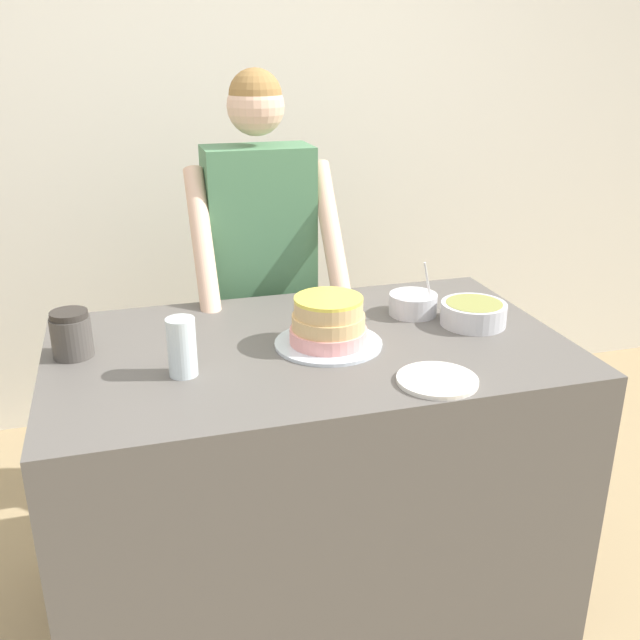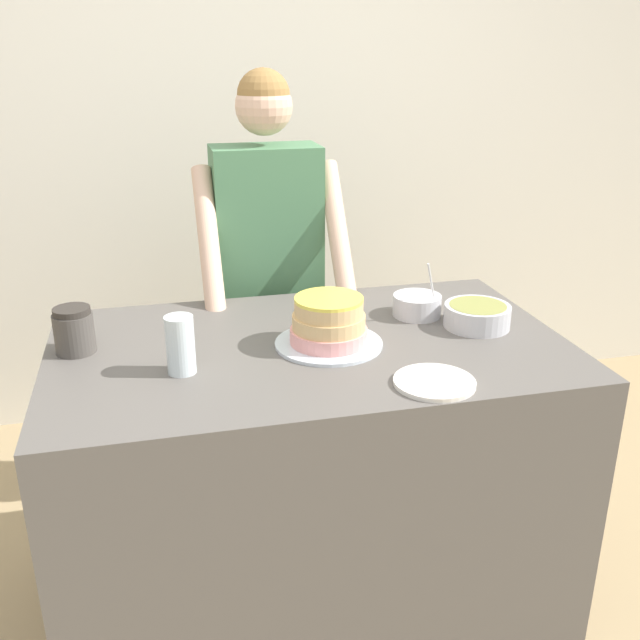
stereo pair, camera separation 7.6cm
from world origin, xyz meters
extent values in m
cube|color=silver|center=(0.00, 1.90, 1.30)|extent=(10.00, 0.05, 2.60)
cube|color=#5B5651|center=(0.00, 0.44, 0.45)|extent=(1.47, 0.88, 0.90)
cylinder|color=#2D2D38|center=(-0.09, 1.09, 0.39)|extent=(0.11, 0.11, 0.79)
cylinder|color=#2D2D38|center=(0.08, 1.09, 0.39)|extent=(0.11, 0.11, 0.79)
cube|color=#4C7F56|center=(-0.01, 1.09, 1.08)|extent=(0.38, 0.21, 0.59)
cylinder|color=beige|center=(-0.23, 0.93, 1.08)|extent=(0.07, 0.38, 0.50)
cylinder|color=beige|center=(0.22, 0.93, 1.08)|extent=(0.07, 0.38, 0.50)
sphere|color=beige|center=(-0.01, 1.09, 1.51)|extent=(0.20, 0.20, 0.20)
sphere|color=olive|center=(-0.01, 1.09, 1.55)|extent=(0.18, 0.18, 0.18)
cylinder|color=silver|center=(0.05, 0.42, 0.91)|extent=(0.31, 0.31, 0.01)
cylinder|color=pink|center=(0.05, 0.42, 0.93)|extent=(0.22, 0.22, 0.04)
cylinder|color=#DBB275|center=(0.05, 0.42, 0.98)|extent=(0.21, 0.21, 0.04)
cylinder|color=#DBB275|center=(0.05, 0.42, 1.02)|extent=(0.19, 0.19, 0.04)
cylinder|color=#F2DB4C|center=(0.05, 0.42, 1.04)|extent=(0.19, 0.19, 0.01)
cylinder|color=silver|center=(0.38, 0.58, 0.94)|extent=(0.15, 0.15, 0.07)
cylinder|color=white|center=(0.38, 0.58, 0.96)|extent=(0.13, 0.13, 0.01)
cylinder|color=silver|center=(0.41, 0.54, 1.00)|extent=(0.06, 0.05, 0.18)
cylinder|color=silver|center=(0.52, 0.45, 0.94)|extent=(0.20, 0.20, 0.07)
cylinder|color=olive|center=(0.52, 0.45, 0.97)|extent=(0.17, 0.17, 0.01)
cylinder|color=silver|center=(-0.37, 0.33, 0.98)|extent=(0.08, 0.08, 0.16)
cylinder|color=white|center=(0.25, 0.11, 0.91)|extent=(0.21, 0.21, 0.01)
cylinder|color=#4C4742|center=(-0.65, 0.54, 0.96)|extent=(0.11, 0.11, 0.11)
cylinder|color=#322D28|center=(-0.65, 0.54, 1.03)|extent=(0.10, 0.10, 0.02)
camera|label=1|loc=(-0.49, -1.38, 1.71)|focal=40.00mm
camera|label=2|loc=(-0.42, -1.40, 1.71)|focal=40.00mm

